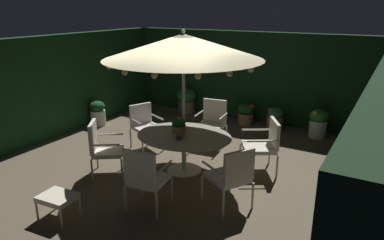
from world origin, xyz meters
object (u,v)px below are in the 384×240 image
object	(u,v)px
patio_chair_southwest	(145,176)
potted_plant_left_near	(275,119)
patio_chair_southeast	(145,123)
potted_plant_back_right	(318,122)
patio_dining_table	(184,141)
ottoman_footrest	(57,198)
potted_plant_left_far	(98,113)
patio_umbrella	(183,47)
patio_chair_north	(232,174)
patio_chair_northeast	(265,142)
centerpiece_planter	(179,126)
patio_chair_south	(102,145)
potted_plant_back_left	(187,100)
potted_plant_front_corner	(246,113)
potted_plant_back_center	(357,131)
patio_chair_east	(212,120)

from	to	relation	value
patio_chair_southwest	potted_plant_left_near	world-z (taller)	patio_chair_southwest
patio_chair_southeast	potted_plant_left_near	distance (m)	3.35
patio_chair_southwest	potted_plant_back_right	size ratio (longest dim) A/B	1.50
patio_dining_table	ottoman_footrest	distance (m)	2.43
patio_chair_southwest	potted_plant_left_far	size ratio (longest dim) A/B	1.59
patio_umbrella	patio_chair_north	distance (m)	2.32
patio_umbrella	patio_chair_northeast	size ratio (longest dim) A/B	2.80
patio_chair_northeast	potted_plant_left_near	world-z (taller)	patio_chair_northeast
centerpiece_planter	patio_chair_northeast	xyz separation A→B (m)	(1.26, 1.00, -0.39)
patio_chair_southwest	potted_plant_left_near	bearing A→B (deg)	83.81
potted_plant_left_near	potted_plant_left_far	bearing A→B (deg)	-154.55
patio_chair_south	potted_plant_back_left	size ratio (longest dim) A/B	1.42
patio_chair_northeast	potted_plant_back_left	size ratio (longest dim) A/B	1.40
centerpiece_planter	ottoman_footrest	size ratio (longest dim) A/B	0.75
potted_plant_left_far	potted_plant_front_corner	xyz separation A→B (m)	(3.31, 2.06, -0.04)
patio_chair_northeast	centerpiece_planter	bearing A→B (deg)	-141.77
potted_plant_left_far	potted_plant_left_near	xyz separation A→B (m)	(4.13, 1.97, -0.04)
patio_chair_north	patio_chair_southeast	size ratio (longest dim) A/B	1.06
potted_plant_back_left	potted_plant_front_corner	size ratio (longest dim) A/B	1.25
patio_chair_southeast	ottoman_footrest	world-z (taller)	patio_chair_southeast
centerpiece_planter	potted_plant_back_right	world-z (taller)	centerpiece_planter
patio_chair_northeast	potted_plant_back_center	world-z (taller)	patio_chair_northeast
patio_umbrella	ottoman_footrest	bearing A→B (deg)	-108.48
patio_umbrella	potted_plant_back_left	size ratio (longest dim) A/B	3.92
potted_plant_back_center	potted_plant_front_corner	size ratio (longest dim) A/B	0.94
patio_chair_east	potted_plant_left_far	bearing A→B (deg)	-175.06
ottoman_footrest	potted_plant_back_center	xyz separation A→B (m)	(3.41, 5.55, -0.05)
patio_chair_east	potted_plant_back_right	world-z (taller)	patio_chair_east
potted_plant_front_corner	potted_plant_back_center	bearing A→B (deg)	-0.29
patio_chair_southwest	ottoman_footrest	world-z (taller)	patio_chair_southwest
patio_chair_north	ottoman_footrest	distance (m)	2.59
potted_plant_left_far	potted_plant_front_corner	bearing A→B (deg)	31.91
potted_plant_back_left	potted_plant_back_center	xyz separation A→B (m)	(4.65, -0.17, -0.11)
ottoman_footrest	patio_chair_southeast	bearing A→B (deg)	101.87
patio_chair_north	centerpiece_planter	bearing A→B (deg)	157.09
patio_chair_southeast	potted_plant_left_far	bearing A→B (deg)	162.93
potted_plant_back_left	potted_plant_left_near	distance (m)	2.76
patio_chair_north	patio_chair_southeast	bearing A→B (deg)	153.27
patio_umbrella	ottoman_footrest	distance (m)	3.15
patio_chair_north	potted_plant_left_near	bearing A→B (deg)	98.25
patio_chair_southwest	potted_plant_left_near	size ratio (longest dim) A/B	1.74
potted_plant_back_left	potted_plant_back_center	distance (m)	4.66
ottoman_footrest	potted_plant_back_left	world-z (taller)	potted_plant_back_left
patio_dining_table	patio_chair_north	distance (m)	1.51
potted_plant_back_center	patio_umbrella	bearing A→B (deg)	-129.02
potted_plant_left_far	potted_plant_left_near	bearing A→B (deg)	25.45
patio_chair_northeast	patio_chair_east	world-z (taller)	patio_chair_east
patio_chair_northeast	potted_plant_left_far	bearing A→B (deg)	174.72
potted_plant_back_right	patio_chair_southwest	bearing A→B (deg)	-108.31
patio_dining_table	patio_chair_south	world-z (taller)	patio_chair_south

